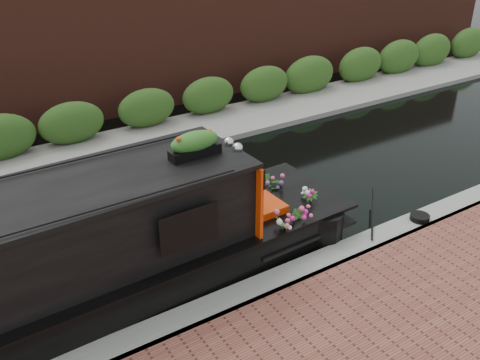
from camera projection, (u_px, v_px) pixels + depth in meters
ground at (150, 225)px, 11.86m from camera, size 80.00×80.00×0.00m
near_bank_coping at (228, 311)px, 9.40m from camera, size 40.00×0.60×0.50m
far_bank_path at (88, 157)px, 14.99m from camera, size 40.00×2.40×0.34m
far_hedge at (78, 146)px, 15.66m from camera, size 40.00×1.10×2.80m
far_brick_wall at (58, 124)px, 17.23m from camera, size 40.00×1.00×8.00m
rope_fender at (332, 209)px, 12.09m from camera, size 0.40×0.46×0.40m
coiled_mooring_rope at (420, 217)px, 11.57m from camera, size 0.42×0.42×0.12m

